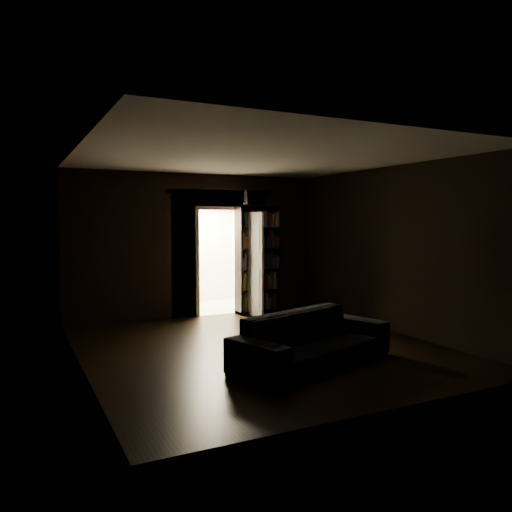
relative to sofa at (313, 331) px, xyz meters
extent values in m
plane|color=black|center=(-0.23, 1.08, -0.45)|extent=(5.50, 5.50, 0.00)
cube|color=black|center=(-1.46, 3.88, 0.95)|extent=(2.55, 0.10, 2.80)
cube|color=black|center=(1.49, 3.88, 0.95)|extent=(1.55, 0.10, 2.80)
cube|color=black|center=(0.27, 3.88, 2.00)|extent=(0.90, 0.10, 0.70)
cube|color=black|center=(-2.73, 1.08, 0.95)|extent=(0.02, 5.50, 2.80)
cube|color=black|center=(2.27, 1.08, 0.95)|extent=(0.02, 5.50, 2.80)
cube|color=black|center=(-0.23, -1.67, 0.95)|extent=(5.00, 0.02, 2.80)
cube|color=beige|center=(-0.23, 1.08, 2.35)|extent=(5.00, 5.50, 0.02)
cube|color=silver|center=(0.27, 3.82, 0.60)|extent=(1.04, 0.06, 2.17)
cube|color=beige|center=(0.27, 4.73, -0.50)|extent=(2.20, 1.80, 0.10)
cube|color=beige|center=(0.27, 5.58, 0.75)|extent=(2.20, 0.10, 2.40)
cube|color=beige|center=(-0.78, 4.73, 0.75)|extent=(0.10, 1.60, 2.40)
cube|color=beige|center=(1.32, 4.73, 0.75)|extent=(0.10, 1.60, 2.40)
cube|color=beige|center=(0.27, 4.73, 2.00)|extent=(2.20, 1.80, 0.10)
cube|color=#D4727E|center=(0.27, 5.52, 1.77)|extent=(2.00, 0.04, 0.26)
imported|color=black|center=(0.00, 0.00, 0.00)|extent=(2.52, 1.68, 0.89)
cube|color=black|center=(1.02, 3.63, 0.65)|extent=(0.92, 0.37, 2.20)
cube|color=silver|center=(-0.21, 5.19, 0.38)|extent=(0.75, 0.69, 1.65)
cube|color=silver|center=(0.76, 3.38, 0.58)|extent=(0.10, 0.85, 2.05)
cube|color=white|center=(0.77, 3.68, 1.91)|extent=(0.14, 0.14, 0.32)
cube|color=black|center=(-0.24, 5.07, 1.32)|extent=(0.59, 0.14, 0.24)
camera|label=1|loc=(-3.52, -5.42, 1.43)|focal=35.00mm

